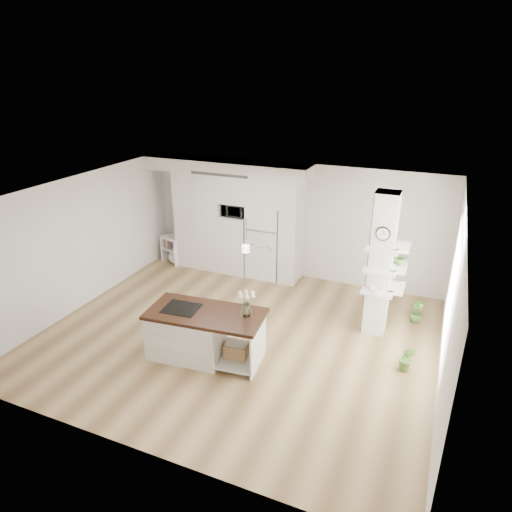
{
  "coord_description": "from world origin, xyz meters",
  "views": [
    {
      "loc": [
        3.16,
        -6.58,
        4.64
      ],
      "look_at": [
        -0.01,
        0.9,
        1.27
      ],
      "focal_mm": 32.0,
      "sensor_mm": 36.0,
      "label": 1
    }
  ],
  "objects": [
    {
      "name": "shelf_plant",
      "position": [
        2.63,
        1.3,
        1.52
      ],
      "size": [
        0.27,
        0.23,
        0.3
      ],
      "primitive_type": "imported",
      "color": "#4C7D32",
      "rests_on": "column"
    },
    {
      "name": "cabinet_wall",
      "position": [
        -1.45,
        2.67,
        1.51
      ],
      "size": [
        4.0,
        0.71,
        2.7
      ],
      "color": "white",
      "rests_on": "floor"
    },
    {
      "name": "floor_plant_a",
      "position": [
        3.0,
        0.11,
        0.25
      ],
      "size": [
        0.31,
        0.26,
        0.49
      ],
      "primitive_type": "imported",
      "rotation": [
        0.0,
        0.0,
        -0.19
      ],
      "color": "#4C7D32",
      "rests_on": "floor"
    },
    {
      "name": "bookshelf",
      "position": [
        -2.98,
        2.49,
        0.3
      ],
      "size": [
        0.65,
        0.51,
        0.68
      ],
      "rotation": [
        0.0,
        0.0,
        -0.35
      ],
      "color": "white",
      "rests_on": "floor"
    },
    {
      "name": "decor_bowl",
      "position": [
        2.3,
        0.9,
        1.0
      ],
      "size": [
        0.22,
        0.22,
        0.05
      ],
      "primitive_type": "imported",
      "color": "white",
      "rests_on": "column"
    },
    {
      "name": "floor_plant_b",
      "position": [
        3.0,
        1.83,
        0.22
      ],
      "size": [
        0.3,
        0.3,
        0.44
      ],
      "primitive_type": "imported",
      "rotation": [
        0.0,
        0.0,
        -0.25
      ],
      "color": "#4C7D32",
      "rests_on": "floor"
    },
    {
      "name": "refrigerator",
      "position": [
        -0.53,
        2.68,
        0.88
      ],
      "size": [
        0.78,
        0.69,
        1.75
      ],
      "color": "white",
      "rests_on": "floor"
    },
    {
      "name": "floor",
      "position": [
        0.0,
        0.0,
        0.0
      ],
      "size": [
        7.0,
        6.0,
        0.01
      ],
      "primitive_type": "cube",
      "color": "tan",
      "rests_on": "ground"
    },
    {
      "name": "kitchen_island",
      "position": [
        -0.42,
        -0.83,
        0.46
      ],
      "size": [
        2.04,
        1.12,
        1.45
      ],
      "rotation": [
        0.0,
        0.0,
        0.1
      ],
      "color": "white",
      "rests_on": "floor"
    },
    {
      "name": "column",
      "position": [
        2.38,
        1.13,
        1.35
      ],
      "size": [
        0.69,
        0.9,
        2.7
      ],
      "color": "silver",
      "rests_on": "floor"
    },
    {
      "name": "room",
      "position": [
        0.0,
        0.0,
        1.86
      ],
      "size": [
        7.04,
        6.04,
        2.72
      ],
      "color": "white",
      "rests_on": "ground"
    },
    {
      "name": "pendant_light",
      "position": [
        1.7,
        0.15,
        2.12
      ],
      "size": [
        0.12,
        0.12,
        0.1
      ],
      "primitive_type": "cylinder",
      "color": "white",
      "rests_on": "room"
    },
    {
      "name": "window",
      "position": [
        3.48,
        0.3,
        1.5
      ],
      "size": [
        0.0,
        2.4,
        2.4
      ],
      "primitive_type": "plane",
      "rotation": [
        1.57,
        0.0,
        -1.57
      ],
      "color": "white",
      "rests_on": "room"
    },
    {
      "name": "microwave",
      "position": [
        -1.27,
        2.62,
        1.57
      ],
      "size": [
        0.54,
        0.37,
        0.3
      ],
      "primitive_type": "imported",
      "color": "#2D2D2D",
      "rests_on": "cabinet_wall"
    }
  ]
}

